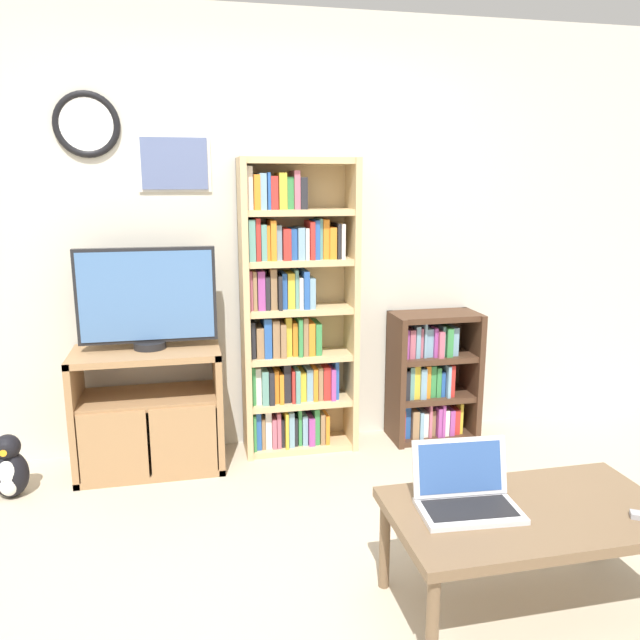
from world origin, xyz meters
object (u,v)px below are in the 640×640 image
object	(u,v)px
bookshelf_tall	(293,314)
tv_stand	(149,411)
bookshelf_short	(429,378)
penguin_figurine	(9,469)
laptop	(465,492)
television	(147,298)
coffee_table	(530,519)

from	to	relation	value
bookshelf_tall	tv_stand	bearing A→B (deg)	-171.87
bookshelf_short	penguin_figurine	size ratio (longest dim) A/B	2.39
penguin_figurine	laptop	bearing A→B (deg)	-34.26
bookshelf_tall	penguin_figurine	xyz separation A→B (m)	(-1.57, -0.31, -0.70)
penguin_figurine	bookshelf_short	bearing A→B (deg)	6.92
television	bookshelf_tall	bearing A→B (deg)	5.53
bookshelf_short	television	bearing A→B (deg)	-177.88
bookshelf_tall	laptop	xyz separation A→B (m)	(0.37, -1.63, -0.37)
tv_stand	penguin_figurine	xyz separation A→B (m)	(-0.71, -0.19, -0.20)
bookshelf_short	laptop	bearing A→B (deg)	-107.58
bookshelf_tall	bookshelf_short	world-z (taller)	bookshelf_tall
television	laptop	xyz separation A→B (m)	(1.20, -1.55, -0.51)
coffee_table	laptop	size ratio (longest dim) A/B	2.73
tv_stand	bookshelf_tall	size ratio (longest dim) A/B	0.46
tv_stand	laptop	size ratio (longest dim) A/B	2.11
coffee_table	laptop	bearing A→B (deg)	164.69
television	laptop	distance (m)	2.03
television	coffee_table	xyz separation A→B (m)	(1.44, -1.62, -0.61)
bookshelf_short	tv_stand	bearing A→B (deg)	-176.54
tv_stand	penguin_figurine	bearing A→B (deg)	-164.89
television	coffee_table	distance (m)	2.25
tv_stand	coffee_table	bearing A→B (deg)	-47.17
tv_stand	television	distance (m)	0.64
bookshelf_tall	laptop	distance (m)	1.72
tv_stand	television	world-z (taller)	television
television	coffee_table	bearing A→B (deg)	-48.36
television	penguin_figurine	size ratio (longest dim) A/B	2.19
tv_stand	bookshelf_short	xyz separation A→B (m)	(1.74, 0.11, 0.04)
television	bookshelf_short	xyz separation A→B (m)	(1.71, 0.06, -0.60)
laptop	penguin_figurine	xyz separation A→B (m)	(-1.94, 1.32, -0.33)
tv_stand	bookshelf_short	distance (m)	1.74
bookshelf_tall	bookshelf_short	distance (m)	1.00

